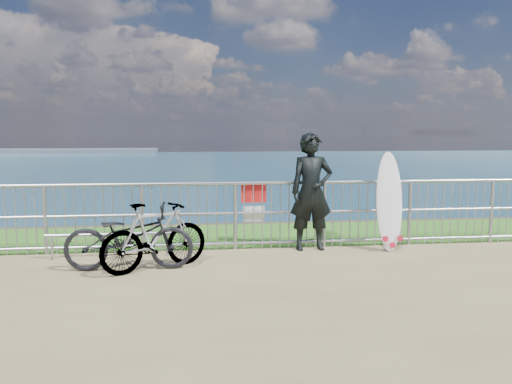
{
  "coord_description": "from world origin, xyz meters",
  "views": [
    {
      "loc": [
        -1.11,
        -6.48,
        1.92
      ],
      "look_at": [
        -0.2,
        1.2,
        1.0
      ],
      "focal_mm": 35.0,
      "sensor_mm": 36.0,
      "label": 1
    }
  ],
  "objects": [
    {
      "name": "grass_strip",
      "position": [
        0.0,
        2.7,
        0.01
      ],
      "size": [
        120.0,
        120.0,
        0.0
      ],
      "primitive_type": "plane",
      "color": "#2C6A1D",
      "rests_on": "ground"
    },
    {
      "name": "seascape",
      "position": [
        -43.75,
        147.49,
        -4.03
      ],
      "size": [
        260.0,
        260.0,
        5.0
      ],
      "color": "brown",
      "rests_on": "ground"
    },
    {
      "name": "railing",
      "position": [
        0.02,
        1.6,
        0.58
      ],
      "size": [
        10.06,
        0.1,
        1.13
      ],
      "color": "#96999E",
      "rests_on": "ground"
    },
    {
      "name": "surfer",
      "position": [
        0.74,
        1.45,
        0.96
      ],
      "size": [
        0.71,
        0.48,
        1.92
      ],
      "primitive_type": "imported",
      "rotation": [
        0.0,
        0.0,
        0.03
      ],
      "color": "black",
      "rests_on": "ground"
    },
    {
      "name": "surfboard",
      "position": [
        2.0,
        1.26,
        0.75
      ],
      "size": [
        0.46,
        0.42,
        1.62
      ],
      "color": "white",
      "rests_on": "ground"
    },
    {
      "name": "bicycle_near",
      "position": [
        -2.07,
        0.54,
        0.47
      ],
      "size": [
        1.79,
        0.63,
        0.94
      ],
      "primitive_type": "imported",
      "rotation": [
        0.0,
        0.0,
        1.57
      ],
      "color": "black",
      "rests_on": "ground"
    },
    {
      "name": "bicycle_far",
      "position": [
        -1.71,
        0.48,
        0.48
      ],
      "size": [
        1.62,
        1.19,
        0.97
      ],
      "primitive_type": "imported",
      "rotation": [
        0.0,
        0.0,
        2.09
      ],
      "color": "black",
      "rests_on": "ground"
    },
    {
      "name": "bike_rack",
      "position": [
        -2.45,
        1.24,
        0.33
      ],
      "size": [
        1.93,
        0.05,
        0.4
      ],
      "color": "#96999E",
      "rests_on": "ground"
    }
  ]
}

